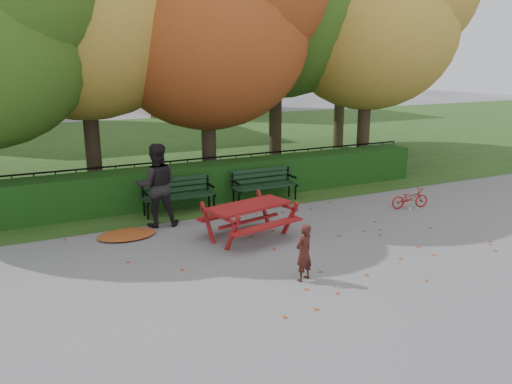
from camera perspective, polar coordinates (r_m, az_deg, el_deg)
name	(u,v)px	position (r m, az deg, el deg)	size (l,w,h in m)	color
ground	(298,253)	(10.07, 4.83, -6.93)	(90.00, 90.00, 0.00)	slate
grass_strip	(136,147)	(22.83, -13.54, 5.04)	(90.00, 90.00, 0.00)	#203E14
building_right	(197,28)	(38.29, -6.80, 18.13)	(9.00, 6.00, 12.00)	tan
hedge	(215,181)	(13.79, -4.75, 1.25)	(13.00, 0.90, 1.00)	black
iron_fence	(204,174)	(14.51, -5.91, 2.06)	(14.00, 0.04, 1.02)	black
tree_c	(220,20)	(15.11, -4.15, 18.96)	(6.30, 6.00, 8.00)	black
tree_e	(382,18)	(17.91, 14.19, 18.75)	(6.09, 5.80, 8.16)	black
tree_g	(353,19)	(22.18, 11.05, 18.83)	(6.30, 6.00, 8.55)	black
bench_left	(178,192)	(12.64, -8.90, -0.04)	(1.80, 0.57, 0.88)	black
bench_right	(263,182)	(13.51, 0.84, 1.11)	(1.80, 0.57, 0.88)	black
picnic_table	(249,212)	(10.63, -0.78, -2.31)	(2.05, 1.78, 0.87)	maroon
leaf_pile	(127,235)	(11.27, -14.54, -4.73)	(1.26, 0.87, 0.09)	maroon
leaf_scatter	(291,248)	(10.31, 3.97, -6.35)	(9.00, 5.70, 0.01)	maroon
child	(304,252)	(8.71, 5.49, -6.90)	(0.37, 0.24, 1.02)	#391712
adult	(157,185)	(11.59, -11.28, 0.76)	(0.94, 0.73, 1.93)	black
bicycle	(410,198)	(13.51, 17.17, -0.68)	(0.35, 1.01, 0.53)	#9E0E13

